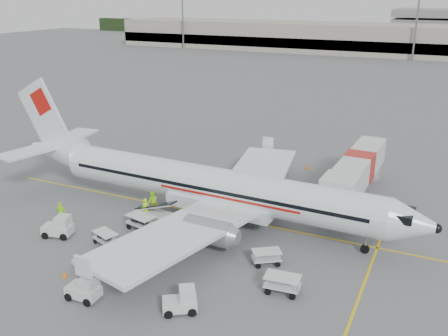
# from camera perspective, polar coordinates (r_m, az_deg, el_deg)

# --- Properties ---
(ground) EXTENTS (360.00, 360.00, 0.00)m
(ground) POSITION_cam_1_polar(r_m,az_deg,el_deg) (44.21, -1.11, -5.43)
(ground) COLOR #56595B
(stripe_lead) EXTENTS (44.00, 0.20, 0.01)m
(stripe_lead) POSITION_cam_1_polar(r_m,az_deg,el_deg) (44.21, -1.11, -5.43)
(stripe_lead) COLOR yellow
(stripe_lead) RESTS_ON ground
(stripe_cross) EXTENTS (0.20, 20.00, 0.01)m
(stripe_cross) POSITION_cam_1_polar(r_m,az_deg,el_deg) (33.79, 14.93, -14.74)
(stripe_cross) COLOR yellow
(stripe_cross) RESTS_ON ground
(terminal_west) EXTENTS (110.00, 22.00, 9.00)m
(terminal_west) POSITION_cam_1_polar(r_m,az_deg,el_deg) (176.26, 6.14, 14.83)
(terminal_west) COLOR gray
(terminal_west) RESTS_ON ground
(treeline) EXTENTS (300.00, 3.00, 6.00)m
(treeline) POSITION_cam_1_polar(r_m,az_deg,el_deg) (212.24, 20.93, 14.08)
(treeline) COLOR black
(treeline) RESTS_ON ground
(mast_west) EXTENTS (3.20, 1.20, 22.00)m
(mast_west) POSITION_cam_1_polar(r_m,az_deg,el_deg) (177.36, -4.75, 17.00)
(mast_west) COLOR slate
(mast_west) RESTS_ON ground
(mast_center) EXTENTS (3.20, 1.20, 22.00)m
(mast_center) POSITION_cam_1_polar(r_m,az_deg,el_deg) (154.63, 21.18, 15.45)
(mast_center) COLOR slate
(mast_center) RESTS_ON ground
(aircraft) EXTENTS (39.51, 31.48, 10.61)m
(aircraft) POSITION_cam_1_polar(r_m,az_deg,el_deg) (41.52, -1.30, 0.77)
(aircraft) COLOR white
(aircraft) RESTS_ON ground
(jet_bridge) EXTENTS (3.82, 17.34, 4.52)m
(jet_bridge) POSITION_cam_1_polar(r_m,az_deg,el_deg) (48.44, 15.06, -0.95)
(jet_bridge) COLOR silver
(jet_bridge) RESTS_ON ground
(belt_loader) EXTENTS (5.24, 2.66, 2.71)m
(belt_loader) POSITION_cam_1_polar(r_m,az_deg,el_deg) (43.01, -7.62, -4.38)
(belt_loader) COLOR silver
(belt_loader) RESTS_ON ground
(tug_fore) EXTENTS (2.43, 2.17, 1.63)m
(tug_fore) POSITION_cam_1_polar(r_m,az_deg,el_deg) (31.71, -5.10, -14.81)
(tug_fore) COLOR silver
(tug_fore) RESTS_ON ground
(tug_mid) EXTENTS (2.18, 1.29, 1.66)m
(tug_mid) POSITION_cam_1_polar(r_m,az_deg,el_deg) (33.94, -15.82, -12.99)
(tug_mid) COLOR silver
(tug_mid) RESTS_ON ground
(tug_aft) EXTENTS (2.57, 1.90, 1.77)m
(tug_aft) POSITION_cam_1_polar(r_m,az_deg,el_deg) (42.45, -18.53, -6.31)
(tug_aft) COLOR silver
(tug_aft) RESTS_ON ground
(cart_loaded_a) EXTENTS (2.67, 1.92, 1.26)m
(cart_loaded_a) POSITION_cam_1_polar(r_m,az_deg,el_deg) (42.04, -9.45, -6.15)
(cart_loaded_a) COLOR silver
(cart_loaded_a) RESTS_ON ground
(cart_loaded_b) EXTENTS (2.33, 1.83, 1.07)m
(cart_loaded_b) POSITION_cam_1_polar(r_m,az_deg,el_deg) (40.23, -13.39, -7.83)
(cart_loaded_b) COLOR silver
(cart_loaded_b) RESTS_ON ground
(cart_empty_a) EXTENTS (2.38, 2.15, 1.07)m
(cart_empty_a) POSITION_cam_1_polar(r_m,az_deg,el_deg) (36.69, 4.88, -10.15)
(cart_empty_a) COLOR silver
(cart_empty_a) RESTS_ON ground
(cart_empty_b) EXTENTS (2.45, 1.59, 1.22)m
(cart_empty_b) POSITION_cam_1_polar(r_m,az_deg,el_deg) (33.66, 6.68, -13.05)
(cart_empty_b) COLOR silver
(cart_empty_b) RESTS_ON ground
(cone_port) EXTENTS (0.42, 0.42, 0.68)m
(cone_port) POSITION_cam_1_polar(r_m,az_deg,el_deg) (56.05, 9.54, 0.18)
(cone_port) COLOR orange
(cone_port) RESTS_ON ground
(cone_stbd) EXTENTS (0.35, 0.35, 0.57)m
(cone_stbd) POSITION_cam_1_polar(r_m,az_deg,el_deg) (36.87, -17.76, -11.39)
(cone_stbd) COLOR orange
(cone_stbd) RESTS_ON ground
(crew_a) EXTENTS (0.79, 0.62, 1.91)m
(crew_a) POSITION_cam_1_polar(r_m,az_deg,el_deg) (43.66, -8.93, -4.64)
(crew_a) COLOR #97E314
(crew_a) RESTS_ON ground
(crew_b) EXTENTS (1.16, 1.09, 1.90)m
(crew_b) POSITION_cam_1_polar(r_m,az_deg,el_deg) (45.12, -8.14, -3.78)
(crew_b) COLOR #97E314
(crew_b) RESTS_ON ground
(crew_c) EXTENTS (0.76, 1.11, 1.58)m
(crew_c) POSITION_cam_1_polar(r_m,az_deg,el_deg) (39.79, -8.07, -7.36)
(crew_c) COLOR #97E314
(crew_c) RESTS_ON ground
(crew_d) EXTENTS (1.12, 0.59, 1.82)m
(crew_d) POSITION_cam_1_polar(r_m,az_deg,el_deg) (44.85, -18.12, -4.82)
(crew_d) COLOR #97E314
(crew_d) RESTS_ON ground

